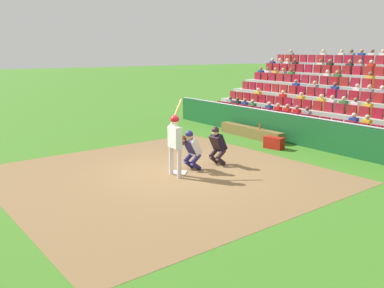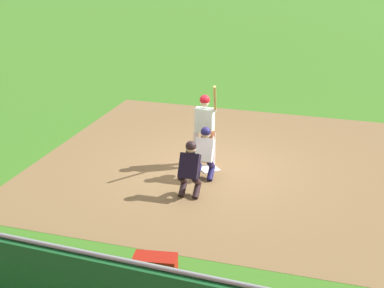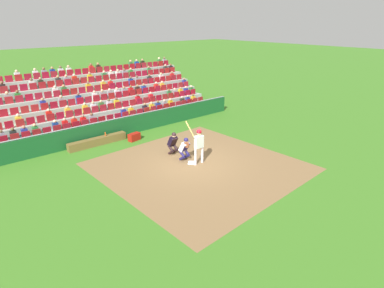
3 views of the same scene
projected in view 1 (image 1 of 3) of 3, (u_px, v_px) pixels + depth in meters
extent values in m
plane|color=#3B7421|center=(179.00, 173.00, 12.35)|extent=(160.00, 160.00, 0.00)
cube|color=brown|center=(164.00, 176.00, 12.07)|extent=(9.03, 9.19, 0.01)
cube|color=white|center=(179.00, 173.00, 12.35)|extent=(0.62, 0.62, 0.02)
cylinder|color=silver|center=(179.00, 164.00, 11.77)|extent=(0.13, 0.13, 0.86)
cylinder|color=silver|center=(171.00, 160.00, 12.12)|extent=(0.13, 0.13, 0.86)
cube|color=silver|center=(175.00, 137.00, 11.79)|extent=(0.46, 0.23, 0.61)
sphere|color=beige|center=(175.00, 121.00, 11.68)|extent=(0.22, 0.22, 0.22)
sphere|color=red|center=(175.00, 119.00, 11.67)|extent=(0.25, 0.25, 0.25)
cylinder|color=silver|center=(175.00, 127.00, 11.78)|extent=(0.49, 0.15, 0.14)
cylinder|color=silver|center=(171.00, 126.00, 11.92)|extent=(0.18, 0.15, 0.13)
cylinder|color=tan|center=(176.00, 112.00, 12.07)|extent=(0.19, 0.52, 0.73)
sphere|color=black|center=(171.00, 125.00, 11.97)|extent=(0.06, 0.06, 0.06)
cylinder|color=#201B53|center=(196.00, 166.00, 12.56)|extent=(0.18, 0.40, 0.34)
cylinder|color=#201B53|center=(196.00, 159.00, 12.52)|extent=(0.18, 0.39, 0.33)
cylinder|color=#201B53|center=(189.00, 164.00, 12.80)|extent=(0.18, 0.40, 0.34)
cylinder|color=#201B53|center=(189.00, 157.00, 12.75)|extent=(0.18, 0.39, 0.33)
cube|color=silver|center=(193.00, 147.00, 12.56)|extent=(0.47, 0.52, 0.60)
cube|color=#201B53|center=(190.00, 147.00, 12.49)|extent=(0.41, 0.31, 0.42)
sphere|color=tan|center=(189.00, 136.00, 12.40)|extent=(0.22, 0.22, 0.22)
cube|color=black|center=(189.00, 136.00, 12.40)|extent=(0.21, 0.15, 0.19)
sphere|color=#201B53|center=(189.00, 134.00, 12.39)|extent=(0.24, 0.24, 0.24)
cylinder|color=brown|center=(182.00, 140.00, 12.40)|extent=(0.10, 0.31, 0.30)
cylinder|color=silver|center=(186.00, 142.00, 12.55)|extent=(0.19, 0.40, 0.22)
cylinder|color=black|center=(221.00, 161.00, 13.11)|extent=(0.17, 0.39, 0.34)
cylinder|color=black|center=(221.00, 154.00, 13.06)|extent=(0.17, 0.39, 0.33)
cylinder|color=black|center=(214.00, 159.00, 13.35)|extent=(0.17, 0.39, 0.34)
cylinder|color=black|center=(214.00, 153.00, 13.30)|extent=(0.17, 0.39, 0.33)
cube|color=black|center=(218.00, 143.00, 13.12)|extent=(0.45, 0.49, 0.60)
cube|color=black|center=(215.00, 143.00, 13.05)|extent=(0.40, 0.28, 0.43)
sphere|color=tan|center=(215.00, 132.00, 12.96)|extent=(0.22, 0.22, 0.22)
cube|color=black|center=(215.00, 132.00, 12.96)|extent=(0.21, 0.14, 0.19)
sphere|color=black|center=(215.00, 130.00, 12.95)|extent=(0.24, 0.24, 0.24)
cube|color=#165224|center=(308.00, 133.00, 15.61)|extent=(16.49, 0.24, 1.10)
cylinder|color=gray|center=(309.00, 117.00, 15.48)|extent=(16.49, 0.07, 0.07)
cube|color=brown|center=(251.00, 132.00, 17.40)|extent=(3.43, 0.40, 0.44)
cylinder|color=#CF541E|center=(260.00, 126.00, 16.92)|extent=(0.07, 0.07, 0.22)
cube|color=#A21A0F|center=(274.00, 143.00, 15.42)|extent=(0.78, 0.50, 0.44)
cube|color=#9BA699|center=(338.00, 135.00, 16.76)|extent=(16.12, 0.92, 0.49)
cube|color=maroon|center=(377.00, 131.00, 15.23)|extent=(0.44, 0.10, 0.42)
cube|color=maroon|center=(363.00, 128.00, 15.68)|extent=(0.44, 0.10, 0.42)
cube|color=gold|center=(367.00, 126.00, 15.81)|extent=(0.32, 0.22, 0.52)
sphere|color=#CEB189|center=(367.00, 117.00, 15.73)|extent=(0.19, 0.19, 0.19)
cube|color=maroon|center=(350.00, 126.00, 16.13)|extent=(0.44, 0.10, 0.42)
cube|color=navy|center=(353.00, 124.00, 16.26)|extent=(0.32, 0.22, 0.52)
sphere|color=beige|center=(354.00, 115.00, 16.18)|extent=(0.19, 0.19, 0.19)
cube|color=maroon|center=(337.00, 124.00, 16.58)|extent=(0.44, 0.10, 0.42)
cube|color=maroon|center=(325.00, 122.00, 17.04)|extent=(0.44, 0.10, 0.42)
cube|color=maroon|center=(314.00, 120.00, 17.49)|extent=(0.44, 0.10, 0.42)
cube|color=maroon|center=(303.00, 119.00, 17.94)|extent=(0.44, 0.10, 0.42)
cube|color=#8F8D9D|center=(307.00, 117.00, 18.06)|extent=(0.32, 0.22, 0.52)
sphere|color=brown|center=(308.00, 109.00, 17.98)|extent=(0.19, 0.19, 0.19)
cube|color=maroon|center=(293.00, 117.00, 18.39)|extent=(0.44, 0.10, 0.42)
cube|color=red|center=(297.00, 115.00, 18.51)|extent=(0.32, 0.22, 0.52)
sphere|color=#A47460|center=(297.00, 107.00, 18.43)|extent=(0.19, 0.19, 0.19)
cube|color=maroon|center=(284.00, 115.00, 18.84)|extent=(0.44, 0.10, 0.42)
cube|color=red|center=(287.00, 114.00, 18.96)|extent=(0.32, 0.22, 0.52)
sphere|color=tan|center=(288.00, 106.00, 18.88)|extent=(0.19, 0.19, 0.19)
cube|color=maroon|center=(274.00, 114.00, 19.29)|extent=(0.44, 0.10, 0.42)
cube|color=red|center=(278.00, 112.00, 19.41)|extent=(0.32, 0.22, 0.52)
sphere|color=#D6A48C|center=(278.00, 105.00, 19.33)|extent=(0.19, 0.19, 0.19)
cube|color=maroon|center=(266.00, 112.00, 19.74)|extent=(0.44, 0.10, 0.42)
cube|color=navy|center=(269.00, 111.00, 19.86)|extent=(0.32, 0.22, 0.52)
sphere|color=beige|center=(269.00, 104.00, 19.78)|extent=(0.19, 0.19, 0.19)
cube|color=maroon|center=(257.00, 111.00, 20.19)|extent=(0.44, 0.10, 0.42)
cube|color=maroon|center=(249.00, 110.00, 20.64)|extent=(0.44, 0.10, 0.42)
cube|color=#2C7A3B|center=(253.00, 108.00, 20.76)|extent=(0.32, 0.22, 0.52)
sphere|color=tan|center=(253.00, 101.00, 20.68)|extent=(0.19, 0.19, 0.19)
cube|color=maroon|center=(241.00, 108.00, 21.09)|extent=(0.44, 0.10, 0.42)
cube|color=#283796|center=(245.00, 107.00, 21.21)|extent=(0.32, 0.22, 0.52)
sphere|color=#AE7057|center=(245.00, 100.00, 21.14)|extent=(0.19, 0.19, 0.19)
cube|color=maroon|center=(234.00, 107.00, 21.54)|extent=(0.44, 0.10, 0.42)
cube|color=#202725|center=(237.00, 106.00, 21.67)|extent=(0.32, 0.22, 0.52)
sphere|color=brown|center=(238.00, 99.00, 21.59)|extent=(0.19, 0.19, 0.19)
cube|color=maroon|center=(227.00, 106.00, 21.99)|extent=(0.44, 0.10, 0.42)
cube|color=gray|center=(230.00, 105.00, 22.12)|extent=(0.32, 0.22, 0.52)
sphere|color=brown|center=(230.00, 98.00, 22.04)|extent=(0.19, 0.19, 0.19)
cube|color=maroon|center=(220.00, 105.00, 22.44)|extent=(0.44, 0.10, 0.42)
cube|color=#9BA699|center=(352.00, 126.00, 17.24)|extent=(16.12, 0.92, 0.98)
cube|color=maroon|center=(378.00, 113.00, 16.10)|extent=(0.44, 0.10, 0.42)
cube|color=maroon|center=(364.00, 112.00, 16.55)|extent=(0.44, 0.10, 0.42)
cube|color=gold|center=(368.00, 110.00, 16.68)|extent=(0.32, 0.22, 0.52)
sphere|color=brown|center=(369.00, 101.00, 16.60)|extent=(0.19, 0.19, 0.19)
cube|color=maroon|center=(352.00, 110.00, 17.00)|extent=(0.44, 0.10, 0.42)
cube|color=silver|center=(355.00, 108.00, 17.13)|extent=(0.32, 0.22, 0.52)
sphere|color=brown|center=(356.00, 100.00, 17.05)|extent=(0.19, 0.19, 0.19)
cube|color=maroon|center=(340.00, 109.00, 17.45)|extent=(0.44, 0.10, 0.42)
cube|color=#326A31|center=(343.00, 107.00, 17.58)|extent=(0.32, 0.22, 0.52)
sphere|color=#D5AE81|center=(344.00, 99.00, 17.50)|extent=(0.19, 0.19, 0.19)
cube|color=maroon|center=(328.00, 107.00, 17.90)|extent=(0.44, 0.10, 0.42)
cube|color=silver|center=(332.00, 106.00, 18.03)|extent=(0.32, 0.22, 0.52)
sphere|color=tan|center=(333.00, 97.00, 17.95)|extent=(0.19, 0.19, 0.19)
cube|color=maroon|center=(318.00, 106.00, 18.35)|extent=(0.44, 0.10, 0.42)
cube|color=gold|center=(321.00, 104.00, 18.48)|extent=(0.32, 0.22, 0.52)
sphere|color=beige|center=(322.00, 96.00, 18.40)|extent=(0.19, 0.19, 0.19)
cube|color=maroon|center=(307.00, 104.00, 18.80)|extent=(0.44, 0.10, 0.42)
cube|color=maroon|center=(298.00, 103.00, 19.26)|extent=(0.44, 0.10, 0.42)
cube|color=gold|center=(301.00, 102.00, 19.38)|extent=(0.32, 0.22, 0.52)
sphere|color=#D8B281|center=(301.00, 94.00, 19.30)|extent=(0.19, 0.19, 0.19)
cube|color=maroon|center=(288.00, 102.00, 19.71)|extent=(0.44, 0.10, 0.42)
cube|color=maroon|center=(279.00, 101.00, 20.16)|extent=(0.44, 0.10, 0.42)
cube|color=red|center=(283.00, 99.00, 20.28)|extent=(0.32, 0.22, 0.52)
sphere|color=beige|center=(283.00, 92.00, 20.20)|extent=(0.19, 0.19, 0.19)
cube|color=maroon|center=(271.00, 100.00, 20.61)|extent=(0.44, 0.10, 0.42)
cube|color=maroon|center=(263.00, 99.00, 21.06)|extent=(0.44, 0.10, 0.42)
cube|color=maroon|center=(255.00, 98.00, 21.51)|extent=(0.44, 0.10, 0.42)
cube|color=gold|center=(258.00, 96.00, 21.63)|extent=(0.32, 0.22, 0.52)
sphere|color=beige|center=(258.00, 90.00, 21.55)|extent=(0.19, 0.19, 0.19)
cube|color=maroon|center=(247.00, 97.00, 21.96)|extent=(0.44, 0.10, 0.42)
cube|color=maroon|center=(240.00, 96.00, 22.41)|extent=(0.44, 0.10, 0.42)
cube|color=maroon|center=(233.00, 95.00, 22.86)|extent=(0.44, 0.10, 0.42)
cube|color=#9BA699|center=(365.00, 119.00, 17.71)|extent=(16.12, 0.92, 1.48)
cube|color=maroon|center=(378.00, 98.00, 16.97)|extent=(0.44, 0.10, 0.42)
cube|color=#958D9C|center=(382.00, 96.00, 17.09)|extent=(0.32, 0.22, 0.52)
sphere|color=beige|center=(382.00, 88.00, 17.02)|extent=(0.19, 0.19, 0.19)
cube|color=maroon|center=(366.00, 97.00, 17.42)|extent=(0.44, 0.10, 0.42)
cube|color=gray|center=(369.00, 95.00, 17.55)|extent=(0.32, 0.22, 0.52)
sphere|color=tan|center=(370.00, 87.00, 17.47)|extent=(0.19, 0.19, 0.19)
cube|color=maroon|center=(354.00, 96.00, 17.87)|extent=(0.44, 0.10, 0.42)
cube|color=silver|center=(357.00, 94.00, 18.00)|extent=(0.32, 0.22, 0.52)
sphere|color=#D1A08B|center=(358.00, 86.00, 17.92)|extent=(0.19, 0.19, 0.19)
cube|color=maroon|center=(342.00, 94.00, 18.32)|extent=(0.44, 0.10, 0.42)
cube|color=maroon|center=(331.00, 93.00, 18.77)|extent=(0.44, 0.10, 0.42)
cube|color=navy|center=(335.00, 92.00, 18.90)|extent=(0.32, 0.22, 0.52)
sphere|color=brown|center=(335.00, 84.00, 18.82)|extent=(0.19, 0.19, 0.19)
cube|color=maroon|center=(321.00, 92.00, 19.22)|extent=(0.44, 0.10, 0.42)
cube|color=maroon|center=(311.00, 91.00, 19.67)|extent=(0.44, 0.10, 0.42)
cube|color=gray|center=(314.00, 90.00, 19.80)|extent=(0.32, 0.22, 0.52)
sphere|color=tan|center=(315.00, 83.00, 19.72)|extent=(0.19, 0.19, 0.19)
cube|color=maroon|center=(302.00, 91.00, 20.12)|extent=(0.44, 0.10, 0.42)
cube|color=maroon|center=(293.00, 90.00, 20.57)|extent=(0.44, 0.10, 0.42)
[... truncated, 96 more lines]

